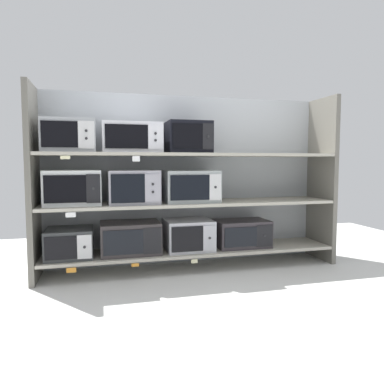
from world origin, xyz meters
TOP-DOWN VIEW (x-y plane):
  - ground at (0.00, -1.00)m, footprint 6.95×6.00m
  - back_panel at (0.00, 0.28)m, footprint 3.15×0.04m
  - upright_left at (-1.50, 0.00)m, footprint 0.05×0.52m
  - upright_right at (1.50, 0.00)m, footprint 0.05×0.52m
  - shelf_0 at (0.00, 0.00)m, footprint 2.95×0.52m
  - microwave_0 at (-1.20, -0.00)m, footprint 0.43×0.44m
  - microwave_1 at (-0.63, -0.00)m, footprint 0.57×0.41m
  - microwave_2 at (-0.04, -0.00)m, footprint 0.47×0.43m
  - microwave_3 at (0.55, -0.00)m, footprint 0.56×0.38m
  - price_tag_0 at (-1.17, -0.26)m, footprint 0.08×0.00m
  - price_tag_1 at (-0.61, -0.26)m, footprint 0.07×0.00m
  - price_tag_2 at (-0.04, -0.26)m, footprint 0.06×0.00m
  - shelf_1 at (0.00, 0.00)m, footprint 2.95×0.52m
  - microwave_4 at (-1.16, -0.00)m, footprint 0.52×0.34m
  - microwave_5 at (-0.59, -0.00)m, footprint 0.48×0.43m
  - microwave_6 at (-0.02, -0.00)m, footprint 0.54×0.43m
  - price_tag_3 at (-1.17, -0.26)m, footprint 0.08×0.00m
  - shelf_2 at (0.00, 0.00)m, footprint 2.95×0.52m
  - microwave_7 at (-1.18, -0.00)m, footprint 0.47×0.41m
  - microwave_8 at (-0.60, -0.00)m, footprint 0.56×0.36m
  - microwave_9 at (-0.05, -0.00)m, footprint 0.43×0.43m
  - price_tag_4 at (-1.20, -0.26)m, footprint 0.08×0.00m
  - price_tag_5 at (-0.59, -0.26)m, footprint 0.07×0.00m

SIDE VIEW (x-z plane):
  - ground at x=0.00m, z-range -0.02..0.00m
  - price_tag_0 at x=-1.17m, z-range 0.12..0.16m
  - price_tag_2 at x=-0.04m, z-range 0.12..0.16m
  - price_tag_1 at x=-0.61m, z-range 0.13..0.16m
  - shelf_0 at x=0.00m, z-range 0.16..0.19m
  - microwave_0 at x=-1.20m, z-range 0.19..0.47m
  - microwave_3 at x=0.55m, z-range 0.19..0.48m
  - microwave_1 at x=-0.63m, z-range 0.19..0.50m
  - microwave_2 at x=-0.04m, z-range 0.19..0.50m
  - price_tag_3 at x=-1.17m, z-range 0.61..0.65m
  - shelf_1 at x=0.00m, z-range 0.66..0.69m
  - microwave_6 at x=-0.02m, z-range 0.69..1.01m
  - microwave_5 at x=-0.59m, z-range 0.69..1.01m
  - microwave_4 at x=-1.16m, z-range 0.69..1.02m
  - back_panel at x=0.00m, z-range 0.00..1.80m
  - upright_left at x=-1.50m, z-range 0.00..1.80m
  - upright_right at x=1.50m, z-range 0.00..1.80m
  - price_tag_5 at x=-0.59m, z-range 1.10..1.15m
  - price_tag_4 at x=-1.20m, z-range 1.12..1.15m
  - shelf_2 at x=0.00m, z-range 1.15..1.18m
  - microwave_8 at x=-0.60m, z-range 1.18..1.47m
  - microwave_7 at x=-1.18m, z-range 1.18..1.49m
  - microwave_9 at x=-0.05m, z-range 1.18..1.49m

